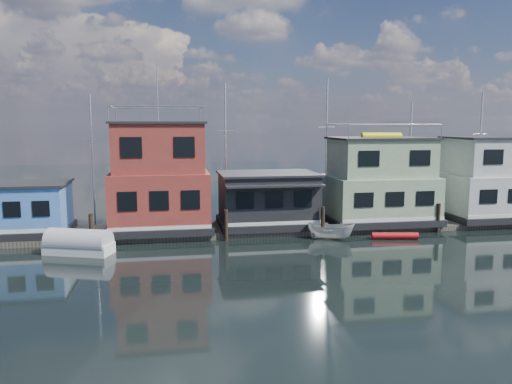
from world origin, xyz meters
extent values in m
plane|color=black|center=(0.00, 0.00, 0.00)|extent=(160.00, 160.00, 0.00)
cube|color=#595147|center=(0.00, 12.00, 0.20)|extent=(48.00, 5.00, 0.40)
cube|color=black|center=(-18.00, 12.00, 0.65)|extent=(6.40, 4.90, 0.50)
cube|color=#4C82DB|center=(-18.00, 12.00, 2.40)|extent=(6.00, 4.50, 3.00)
cube|color=black|center=(-18.00, 12.00, 3.98)|extent=(6.30, 4.80, 0.16)
cube|color=black|center=(-8.50, 12.00, 0.65)|extent=(7.40, 5.90, 0.50)
cube|color=maroon|center=(-8.50, 12.00, 2.77)|extent=(7.00, 5.50, 3.74)
cube|color=maroon|center=(-8.50, 12.00, 6.37)|extent=(6.30, 4.95, 3.46)
cube|color=black|center=(-8.50, 12.00, 8.18)|extent=(6.65, 5.23, 0.16)
cylinder|color=silver|center=(-8.50, 12.00, 10.26)|extent=(0.08, 0.08, 4.00)
cube|color=black|center=(-0.50, 12.00, 0.65)|extent=(7.40, 5.40, 0.50)
cube|color=black|center=(-0.50, 12.00, 2.60)|extent=(7.00, 5.00, 3.40)
cube|color=black|center=(-0.50, 12.00, 4.38)|extent=(7.30, 5.30, 0.16)
cube|color=black|center=(-0.50, 9.20, 3.79)|extent=(7.00, 1.20, 0.12)
cube|color=black|center=(8.50, 12.00, 0.65)|extent=(8.40, 5.90, 0.50)
cube|color=#99B389|center=(8.50, 12.00, 2.46)|extent=(8.00, 5.50, 3.12)
cube|color=#99B389|center=(8.50, 12.00, 5.46)|extent=(7.20, 4.95, 2.88)
cube|color=black|center=(8.50, 12.00, 6.98)|extent=(7.60, 5.23, 0.16)
cylinder|color=#FFF60F|center=(8.50, 12.00, 7.15)|extent=(3.20, 0.56, 0.56)
cube|color=black|center=(18.50, 12.00, 0.65)|extent=(8.40, 5.90, 0.50)
cube|color=silver|center=(18.50, 12.00, 2.46)|extent=(8.00, 5.50, 3.12)
cube|color=silver|center=(18.50, 12.00, 5.46)|extent=(7.20, 4.95, 2.88)
cube|color=black|center=(18.50, 12.00, 6.98)|extent=(7.60, 5.23, 0.16)
cylinder|color=#2D2116|center=(-13.00, 9.20, 1.10)|extent=(0.28, 0.28, 2.20)
cylinder|color=#2D2116|center=(-4.00, 9.20, 1.10)|extent=(0.28, 0.28, 2.20)
cylinder|color=#2D2116|center=(3.00, 9.20, 1.10)|extent=(0.28, 0.28, 2.20)
cylinder|color=#2D2116|center=(12.00, 9.20, 1.10)|extent=(0.28, 0.28, 2.20)
cylinder|color=silver|center=(-14.00, 18.00, 5.25)|extent=(0.16, 0.16, 10.50)
cylinder|color=silver|center=(-14.00, 18.00, 6.83)|extent=(1.40, 0.06, 0.06)
cylinder|color=silver|center=(-3.00, 18.00, 5.75)|extent=(0.16, 0.16, 11.50)
cylinder|color=silver|center=(-3.00, 18.00, 7.48)|extent=(1.40, 0.06, 0.06)
cylinder|color=silver|center=(6.00, 18.00, 6.00)|extent=(0.16, 0.16, 12.00)
cylinder|color=silver|center=(6.00, 18.00, 7.80)|extent=(1.40, 0.06, 0.06)
cylinder|color=silver|center=(14.00, 18.00, 5.00)|extent=(0.16, 0.16, 10.00)
cylinder|color=silver|center=(14.00, 18.00, 6.50)|extent=(1.40, 0.06, 0.06)
cylinder|color=silver|center=(21.00, 18.00, 5.50)|extent=(0.16, 0.16, 11.00)
cylinder|color=silver|center=(21.00, 18.00, 7.15)|extent=(1.40, 0.06, 0.06)
imported|color=silver|center=(3.33, 8.35, 0.64)|extent=(3.50, 2.75, 1.28)
cube|color=white|center=(-13.50, 7.31, 0.35)|extent=(4.48, 2.93, 0.70)
cylinder|color=#B7B6BB|center=(-13.50, 7.31, 0.75)|extent=(4.32, 2.95, 1.69)
cylinder|color=#B51316|center=(7.83, 7.66, 0.24)|extent=(3.30, 1.02, 0.48)
camera|label=1|loc=(-7.78, -24.65, 8.12)|focal=35.00mm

